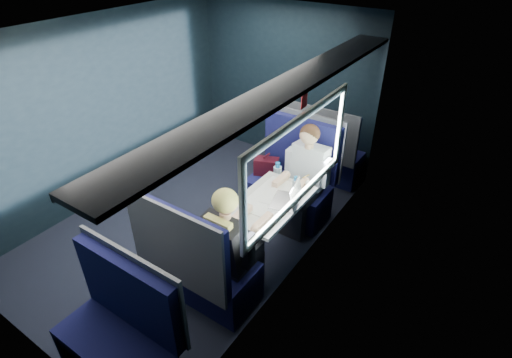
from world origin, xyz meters
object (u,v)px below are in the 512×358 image
Objects in this scene: seat_bay_far at (200,267)px; laptop at (290,198)px; bottle_small at (295,187)px; woman at (230,242)px; man at (305,174)px; seat_row_front at (324,153)px; table at (267,206)px; seat_row_back at (122,339)px; seat_bay_near at (291,182)px; cup at (308,185)px.

seat_bay_far is 3.18× the size of laptop.
seat_bay_far reaches higher than bottle_small.
woman is at bearing 33.82° from seat_bay_far.
man is at bearing 105.34° from bottle_small.
seat_bay_far is 0.43m from woman.
man is at bearing -77.17° from seat_row_front.
laptop is 0.17m from bottle_small.
laptop is at bearing 18.51° from table.
woman reaches higher than seat_row_back.
bottle_small is at bearing -58.48° from seat_bay_near.
cup is at bearing 80.62° from woman.
seat_row_front is 0.88× the size of woman.
seat_bay_near reaches higher than bottle_small.
laptop is at bearing -94.13° from cup.
laptop is at bearing 77.60° from seat_row_back.
bottle_small is at bearing 102.49° from laptop.
laptop is at bearing -77.51° from bottle_small.
seat_row_back is (-0.18, -1.80, -0.25)m from table.
table is 4.41× the size of bottle_small.
seat_bay_far is at bearing -90.00° from seat_row_front.
man is 1.00× the size of woman.
seat_bay_near is at bearing 146.52° from man.
table is at bearing 95.45° from woman.
seat_bay_far is (-0.18, -0.87, -0.25)m from table.
laptop reaches higher than cup.
cup is at bearing 78.87° from seat_row_back.
man reaches higher than seat_bay_near.
bottle_small is 2.66× the size of cup.
seat_row_back is at bearing -100.45° from bottle_small.
table is at bearing -84.20° from seat_row_front.
woman is at bearing -90.00° from man.
cup is at bearing -72.30° from seat_row_front.
cup is (0.44, 2.22, 0.37)m from seat_row_back.
seat_row_front is 2.93× the size of laptop.
seat_row_front is (0.00, 2.67, -0.00)m from seat_bay_far.
seat_bay_near is at bearing 102.54° from table.
seat_bay_far is at bearing -108.57° from cup.
seat_bay_far is 1.25m from bottle_small.
woman is at bearing -84.55° from table.
laptop is (0.42, -0.79, 0.39)m from seat_bay_near.
woman is (0.25, -2.50, 0.32)m from seat_row_front.
seat_row_front is at bearing 89.29° from seat_bay_near.
seat_bay_far is 1.09× the size of seat_row_back.
seat_bay_near is at bearing 90.38° from seat_bay_far.
seat_bay_far is at bearing -89.62° from seat_bay_near.
seat_row_back reaches higher than cup.
seat_bay_near is at bearing 99.40° from woman.
man reaches higher than cup.
bottle_small is 0.20m from cup.
seat_bay_far is 14.80× the size of cup.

